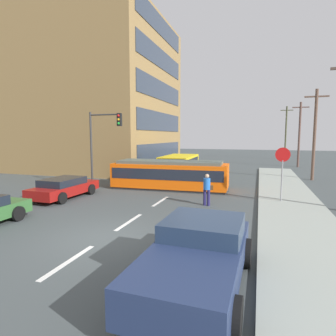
{
  "coord_description": "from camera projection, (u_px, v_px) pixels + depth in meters",
  "views": [
    {
      "loc": [
        5.15,
        -8.55,
        3.62
      ],
      "look_at": [
        -0.7,
        9.53,
        1.47
      ],
      "focal_mm": 30.21,
      "sensor_mm": 36.0,
      "label": 1
    }
  ],
  "objects": [
    {
      "name": "lane_stripe_1",
      "position": [
        129.0,
        222.0,
        11.96
      ],
      "size": [
        0.16,
        2.4,
        0.01
      ],
      "primitive_type": "cube",
      "color": "silver",
      "rests_on": "ground"
    },
    {
      "name": "stop_sign",
      "position": [
        282.0,
        163.0,
        15.04
      ],
      "size": [
        0.76,
        0.07,
        2.88
      ],
      "color": "gray",
      "rests_on": "sidewalk_curb_right"
    },
    {
      "name": "pickup_truck_parked",
      "position": [
        199.0,
        255.0,
        6.74
      ],
      "size": [
        2.37,
        5.05,
        1.55
      ],
      "color": "navy",
      "rests_on": "ground"
    },
    {
      "name": "ground_plane",
      "position": [
        180.0,
        189.0,
        19.52
      ],
      "size": [
        120.0,
        120.0,
        0.0
      ],
      "primitive_type": "plane",
      "color": "#424A4B"
    },
    {
      "name": "traffic_light_mast",
      "position": [
        102.0,
        136.0,
        19.19
      ],
      "size": [
        2.42,
        0.33,
        5.25
      ],
      "color": "#333333",
      "rests_on": "ground"
    },
    {
      "name": "lane_stripe_2",
      "position": [
        160.0,
        201.0,
        15.74
      ],
      "size": [
        0.16,
        2.4,
        0.01
      ],
      "primitive_type": "cube",
      "color": "silver",
      "rests_on": "ground"
    },
    {
      "name": "parked_sedan_furthest",
      "position": [
        158.0,
        163.0,
        31.08
      ],
      "size": [
        2.07,
        4.47,
        1.19
      ],
      "color": "#3E5D35",
      "rests_on": "ground"
    },
    {
      "name": "lane_stripe_0",
      "position": [
        69.0,
        262.0,
        8.18
      ],
      "size": [
        0.16,
        2.4,
        0.01
      ],
      "primitive_type": "cube",
      "color": "silver",
      "rests_on": "ground"
    },
    {
      "name": "pedestrian_crossing",
      "position": [
        207.0,
        188.0,
        14.71
      ],
      "size": [
        0.51,
        0.36,
        1.67
      ],
      "color": "navy",
      "rests_on": "ground"
    },
    {
      "name": "corner_building",
      "position": [
        93.0,
        97.0,
        31.98
      ],
      "size": [
        16.47,
        15.02,
        16.0
      ],
      "color": "olive",
      "rests_on": "ground"
    },
    {
      "name": "utility_pole_mid",
      "position": [
        315.0,
        133.0,
        22.96
      ],
      "size": [
        1.8,
        0.24,
        7.38
      ],
      "color": "brown",
      "rests_on": "ground"
    },
    {
      "name": "sidewalk_curb_right",
      "position": [
        293.0,
        210.0,
        13.65
      ],
      "size": [
        3.2,
        36.0,
        0.14
      ],
      "primitive_type": "cube",
      "color": "#979F96",
      "rests_on": "ground"
    },
    {
      "name": "parked_sedan_far",
      "position": [
        137.0,
        171.0,
        24.53
      ],
      "size": [
        2.02,
        4.25,
        1.19
      ],
      "color": "black",
      "rests_on": "ground"
    },
    {
      "name": "parked_sedan_mid",
      "position": [
        64.0,
        187.0,
        16.58
      ],
      "size": [
        2.09,
        4.49,
        1.19
      ],
      "color": "maroon",
      "rests_on": "ground"
    },
    {
      "name": "city_bus",
      "position": [
        179.0,
        164.0,
        25.45
      ],
      "size": [
        2.68,
        5.68,
        1.87
      ],
      "color": "yellow",
      "rests_on": "ground"
    },
    {
      "name": "lane_stripe_3",
      "position": [
        197.0,
        177.0,
        25.03
      ],
      "size": [
        0.16,
        2.4,
        0.01
      ],
      "primitive_type": "cube",
      "color": "silver",
      "rests_on": "ground"
    },
    {
      "name": "streetcar_tram",
      "position": [
        170.0,
        174.0,
        19.44
      ],
      "size": [
        7.92,
        2.86,
        1.95
      ],
      "color": "#F85A0B",
      "rests_on": "ground"
    },
    {
      "name": "utility_pole_far",
      "position": [
        299.0,
        133.0,
        32.8
      ],
      "size": [
        1.8,
        0.24,
        7.51
      ],
      "color": "brown",
      "rests_on": "ground"
    },
    {
      "name": "lane_stripe_4",
      "position": [
        209.0,
        169.0,
        30.7
      ],
      "size": [
        0.16,
        2.4,
        0.01
      ],
      "primitive_type": "cube",
      "color": "silver",
      "rests_on": "ground"
    },
    {
      "name": "utility_pole_distant",
      "position": [
        286.0,
        132.0,
        43.62
      ],
      "size": [
        1.8,
        0.24,
        8.15
      ],
      "color": "#4C4E34",
      "rests_on": "ground"
    }
  ]
}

